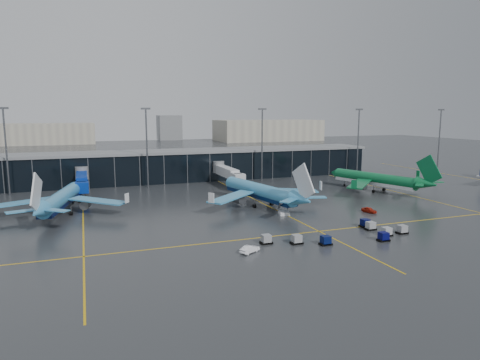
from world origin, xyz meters
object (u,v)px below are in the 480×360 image
object	(u,v)px
service_van_white	(250,249)
baggage_carts	(351,233)
mobile_airstair	(284,211)
airliner_aer_lingus	(374,172)
airliner_klm_near	(259,182)
airliner_arkefly	(60,190)
service_van_red	(369,210)

from	to	relation	value
service_van_white	baggage_carts	bearing A→B (deg)	-113.64
mobile_airstair	airliner_aer_lingus	bearing A→B (deg)	39.05
mobile_airstair	airliner_klm_near	bearing A→B (deg)	111.25
mobile_airstair	service_van_white	distance (m)	29.30
airliner_arkefly	service_van_white	distance (m)	53.05
airliner_aer_lingus	service_van_white	size ratio (longest dim) A/B	9.87
baggage_carts	airliner_klm_near	bearing A→B (deg)	99.48
airliner_aer_lingus	service_van_red	distance (m)	31.48
airliner_klm_near	airliner_aer_lingus	distance (m)	41.99
service_van_red	mobile_airstair	bearing A→B (deg)	148.97
airliner_aer_lingus	service_van_red	xyz separation A→B (m)	(-19.66, -24.02, -5.28)
airliner_aer_lingus	mobile_airstair	size ratio (longest dim) A/B	10.62
airliner_aer_lingus	mobile_airstair	world-z (taller)	airliner_aer_lingus
service_van_red	service_van_white	distance (m)	42.07
airliner_klm_near	airliner_aer_lingus	size ratio (longest dim) A/B	1.02
airliner_arkefly	airliner_aer_lingus	world-z (taller)	airliner_aer_lingus
airliner_klm_near	mobile_airstair	size ratio (longest dim) A/B	10.85
mobile_airstair	service_van_white	world-z (taller)	mobile_airstair
baggage_carts	mobile_airstair	world-z (taller)	mobile_airstair
airliner_arkefly	baggage_carts	bearing A→B (deg)	-25.11
airliner_klm_near	service_van_red	world-z (taller)	airliner_klm_near
airliner_arkefly	airliner_klm_near	size ratio (longest dim) A/B	0.96
mobile_airstair	baggage_carts	bearing A→B (deg)	-65.53
service_van_red	airliner_aer_lingus	bearing A→B (deg)	34.26
airliner_aer_lingus	baggage_carts	xyz separation A→B (m)	(-35.87, -40.10, -5.17)
service_van_red	service_van_white	world-z (taller)	service_van_red
baggage_carts	service_van_red	world-z (taller)	baggage_carts
airliner_aer_lingus	service_van_white	bearing A→B (deg)	-161.07
airliner_aer_lingus	airliner_arkefly	bearing A→B (deg)	162.68
airliner_arkefly	baggage_carts	world-z (taller)	airliner_arkefly
baggage_carts	service_van_white	distance (m)	21.90
airliner_arkefly	baggage_carts	xyz separation A→B (m)	(53.43, -40.37, -5.04)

